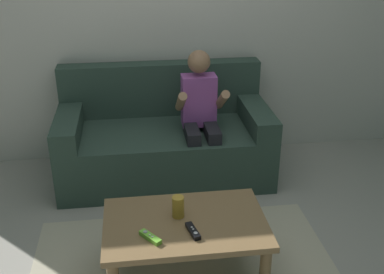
# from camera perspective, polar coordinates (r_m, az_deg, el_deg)

# --- Properties ---
(wall_back) EXTENTS (4.58, 0.05, 2.50)m
(wall_back) POSITION_cam_1_polar(r_m,az_deg,el_deg) (3.79, -3.00, 15.63)
(wall_back) COLOR beige
(wall_back) RESTS_ON ground
(couch) EXTENTS (1.60, 0.80, 0.83)m
(couch) POSITION_cam_1_polar(r_m,az_deg,el_deg) (3.69, -3.40, -0.29)
(couch) COLOR #2D4238
(couch) RESTS_ON ground
(person_seated_on_couch) EXTENTS (0.36, 0.44, 1.02)m
(person_seated_on_couch) POSITION_cam_1_polar(r_m,az_deg,el_deg) (3.44, 1.04, 2.94)
(person_seated_on_couch) COLOR black
(person_seated_on_couch) RESTS_ON ground
(coffee_table) EXTENTS (0.88, 0.57, 0.38)m
(coffee_table) POSITION_cam_1_polar(r_m,az_deg,el_deg) (2.60, -0.83, -11.29)
(coffee_table) COLOR brown
(coffee_table) RESTS_ON ground
(game_remote_black_near_edge) EXTENTS (0.07, 0.14, 0.03)m
(game_remote_black_near_edge) POSITION_cam_1_polar(r_m,az_deg,el_deg) (2.47, 0.11, -11.36)
(game_remote_black_near_edge) COLOR black
(game_remote_black_near_edge) RESTS_ON coffee_table
(game_remote_lime_center) EXTENTS (0.11, 0.13, 0.03)m
(game_remote_lime_center) POSITION_cam_1_polar(r_m,az_deg,el_deg) (2.44, -5.10, -12.03)
(game_remote_lime_center) COLOR #72C638
(game_remote_lime_center) RESTS_ON coffee_table
(soda_can) EXTENTS (0.07, 0.07, 0.12)m
(soda_can) POSITION_cam_1_polar(r_m,az_deg,el_deg) (2.57, -1.69, -8.47)
(soda_can) COLOR #B78C2D
(soda_can) RESTS_ON coffee_table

